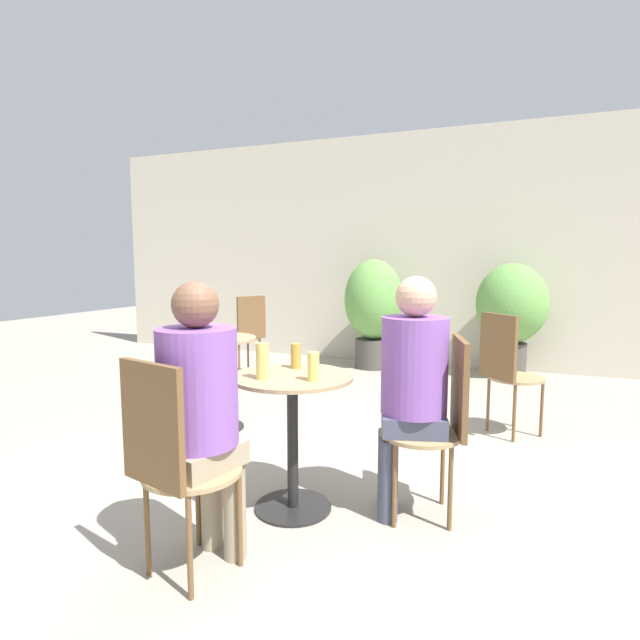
# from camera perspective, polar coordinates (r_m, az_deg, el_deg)

# --- Properties ---
(ground_plane) EXTENTS (20.00, 20.00, 0.00)m
(ground_plane) POSITION_cam_1_polar(r_m,az_deg,el_deg) (2.91, 2.09, -20.69)
(ground_plane) COLOR gray
(storefront_wall) EXTENTS (10.00, 0.06, 3.00)m
(storefront_wall) POSITION_cam_1_polar(r_m,az_deg,el_deg) (6.62, 14.22, 7.84)
(storefront_wall) COLOR beige
(storefront_wall) RESTS_ON ground_plane
(cafe_table_near) EXTENTS (0.65, 0.65, 0.74)m
(cafe_table_near) POSITION_cam_1_polar(r_m,az_deg,el_deg) (2.71, -3.16, -10.79)
(cafe_table_near) COLOR black
(cafe_table_near) RESTS_ON ground_plane
(cafe_table_far) EXTENTS (0.64, 0.64, 0.74)m
(cafe_table_far) POSITION_cam_1_polar(r_m,az_deg,el_deg) (4.08, -11.75, -5.07)
(cafe_table_far) COLOR black
(cafe_table_far) RESTS_ON ground_plane
(bistro_chair_0) EXTENTS (0.44, 0.46, 0.95)m
(bistro_chair_0) POSITION_cam_1_polar(r_m,az_deg,el_deg) (2.19, -16.58, -14.36)
(bistro_chair_0) COLOR #997F56
(bistro_chair_0) RESTS_ON ground_plane
(bistro_chair_1) EXTENTS (0.46, 0.44, 0.95)m
(bistro_chair_1) POSITION_cam_1_polar(r_m,az_deg,el_deg) (2.69, 13.69, -10.26)
(bistro_chair_1) COLOR #997F56
(bistro_chair_1) RESTS_ON ground_plane
(bistro_chair_2) EXTENTS (0.48, 0.47, 0.95)m
(bistro_chair_2) POSITION_cam_1_polar(r_m,az_deg,el_deg) (5.85, -8.26, -1.05)
(bistro_chair_2) COLOR #997F56
(bistro_chair_2) RESTS_ON ground_plane
(bistro_chair_3) EXTENTS (0.48, 0.48, 0.95)m
(bistro_chair_3) POSITION_cam_1_polar(r_m,az_deg,el_deg) (4.08, 20.51, -4.75)
(bistro_chair_3) COLOR #997F56
(bistro_chair_3) RESTS_ON ground_plane
(seated_person_0) EXTENTS (0.36, 0.39, 1.26)m
(seated_person_0) POSITION_cam_1_polar(r_m,az_deg,el_deg) (2.22, -13.50, -8.99)
(seated_person_0) COLOR gray
(seated_person_0) RESTS_ON ground_plane
(seated_person_1) EXTENTS (0.39, 0.37, 1.27)m
(seated_person_1) POSITION_cam_1_polar(r_m,az_deg,el_deg) (2.63, 10.41, -6.36)
(seated_person_1) COLOR #42475B
(seated_person_1) RESTS_ON ground_plane
(beer_glass_0) EXTENTS (0.06, 0.06, 0.14)m
(beer_glass_0) POSITION_cam_1_polar(r_m,az_deg,el_deg) (2.81, -2.79, -4.12)
(beer_glass_0) COLOR #B28433
(beer_glass_0) RESTS_ON cafe_table_near
(beer_glass_1) EXTENTS (0.07, 0.07, 0.19)m
(beer_glass_1) POSITION_cam_1_polar(r_m,az_deg,el_deg) (2.56, -6.61, -4.68)
(beer_glass_1) COLOR #DBC65B
(beer_glass_1) RESTS_ON cafe_table_near
(beer_glass_2) EXTENTS (0.06, 0.06, 0.15)m
(beer_glass_2) POSITION_cam_1_polar(r_m,az_deg,el_deg) (2.51, -0.76, -5.34)
(beer_glass_2) COLOR #DBC65B
(beer_glass_2) RESTS_ON cafe_table_near
(potted_plant_0) EXTENTS (0.73, 0.73, 1.38)m
(potted_plant_0) POSITION_cam_1_polar(r_m,az_deg,el_deg) (6.32, 6.13, 1.60)
(potted_plant_0) COLOR #47423D
(potted_plant_0) RESTS_ON ground_plane
(potted_plant_1) EXTENTS (0.80, 0.80, 1.32)m
(potted_plant_1) POSITION_cam_1_polar(r_m,az_deg,el_deg) (6.15, 21.04, 1.24)
(potted_plant_1) COLOR #47423D
(potted_plant_1) RESTS_ON ground_plane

